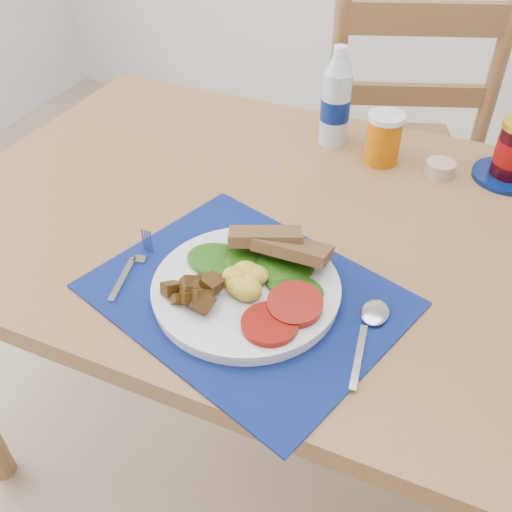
% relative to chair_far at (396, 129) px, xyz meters
% --- Properties ---
extents(ground, '(4.00, 4.00, 0.00)m').
position_rel_chair_far_xyz_m(ground, '(-0.05, -0.91, -0.61)').
color(ground, gray).
rests_on(ground, ground).
extents(table, '(1.40, 0.90, 0.75)m').
position_rel_chair_far_xyz_m(table, '(-0.05, -0.71, 0.06)').
color(table, brown).
rests_on(table, ground).
extents(chair_far, '(0.58, 0.56, 1.23)m').
position_rel_chair_far_xyz_m(chair_far, '(0.00, 0.00, 0.00)').
color(chair_far, brown).
rests_on(chair_far, ground).
extents(placemat, '(0.57, 0.50, 0.00)m').
position_rel_chair_far_xyz_m(placemat, '(-0.05, -0.94, 0.14)').
color(placemat, black).
rests_on(placemat, table).
extents(breakfast_plate, '(0.30, 0.30, 0.07)m').
position_rel_chair_far_xyz_m(breakfast_plate, '(-0.06, -0.95, 0.16)').
color(breakfast_plate, silver).
rests_on(breakfast_plate, placemat).
extents(fork, '(0.04, 0.16, 0.00)m').
position_rel_chair_far_xyz_m(fork, '(-0.26, -0.96, 0.14)').
color(fork, '#B2B5BA').
rests_on(fork, placemat).
extents(spoon, '(0.04, 0.19, 0.01)m').
position_rel_chair_far_xyz_m(spoon, '(0.15, -0.93, 0.15)').
color(spoon, '#B2B5BA').
rests_on(spoon, placemat).
extents(water_bottle, '(0.07, 0.07, 0.22)m').
position_rel_chair_far_xyz_m(water_bottle, '(-0.08, -0.40, 0.24)').
color(water_bottle, '#ADBFCC').
rests_on(water_bottle, table).
extents(juice_glass, '(0.08, 0.08, 0.11)m').
position_rel_chair_far_xyz_m(juice_glass, '(0.04, -0.44, 0.19)').
color(juice_glass, '#B35604').
rests_on(juice_glass, table).
extents(ramekin, '(0.06, 0.06, 0.03)m').
position_rel_chair_far_xyz_m(ramekin, '(0.17, -0.44, 0.15)').
color(ramekin, tan).
rests_on(ramekin, table).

